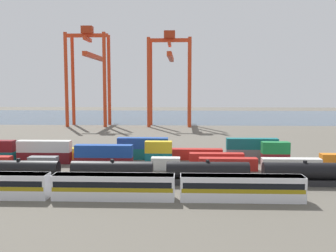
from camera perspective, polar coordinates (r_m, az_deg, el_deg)
The scene contains 28 objects.
ground_plane at distance 122.98m, azimuth -5.44°, elevation -2.33°, with size 420.00×420.00×0.00m, color #5B564C.
harbour_water at distance 229.60m, azimuth -1.86°, elevation 1.47°, with size 400.00×110.00×0.01m, color #384C60.
passenger_train at distance 60.81m, azimuth -8.03°, elevation -8.73°, with size 58.20×3.14×3.90m.
freight_tank_row at distance 69.53m, azimuth -1.24°, elevation -6.87°, with size 66.06×2.95×4.41m.
shipping_container_1 at distance 86.49m, azimuth -17.97°, elevation -5.18°, with size 6.04×2.44×2.60m, color slate.
shipping_container_2 at distance 82.92m, azimuth -9.43°, elevation -5.44°, with size 12.10×2.44×2.60m, color maroon.
shipping_container_3 at distance 82.45m, azimuth -9.46°, elevation -3.66°, with size 12.10×2.44×2.60m, color #1C4299.
shipping_container_4 at distance 81.31m, azimuth -0.35°, elevation -5.58°, with size 6.04×2.44×2.60m, color silver.
shipping_container_5 at distance 81.77m, azimuth 8.87°, elevation -5.58°, with size 12.10×2.44×2.60m, color #AD211C.
shipping_container_6 at distance 84.28m, azimuth 17.76°, elevation -5.45°, with size 12.10×2.44×2.60m, color silver.
shipping_container_9 at distance 92.51m, azimuth -17.79°, elevation -4.47°, with size 12.10×2.44×2.60m, color maroon.
shipping_container_10 at distance 92.10m, azimuth -17.84°, elevation -2.87°, with size 12.10×2.44×2.60m, color silver.
shipping_container_11 at distance 88.92m, azimuth -9.85°, elevation -4.68°, with size 12.10×2.44×2.60m, color #AD211C.
shipping_container_12 at distance 87.14m, azimuth -1.41°, elevation -4.81°, with size 6.04×2.44×2.60m, color #146066.
shipping_container_13 at distance 86.70m, azimuth -1.41°, elevation -3.12°, with size 6.04×2.44×2.60m, color gold.
shipping_container_14 at distance 87.29m, azimuth 7.19°, elevation -4.84°, with size 12.10×2.44×2.60m, color #AD211C.
shipping_container_15 at distance 89.37m, azimuth 15.57°, elevation -4.76°, with size 6.04×2.44×2.60m, color maroon.
shipping_container_16 at distance 88.94m, azimuth 15.61°, elevation -3.11°, with size 6.04×2.44×2.60m, color #197538.
shipping_container_17 at distance 93.23m, azimuth 23.41°, elevation -4.59°, with size 6.04×2.44×2.60m, color orange.
shipping_container_19 at distance 99.38m, azimuth -18.93°, elevation -3.81°, with size 12.10×2.44×2.60m, color #146066.
shipping_container_20 at distance 95.46m, azimuth -11.59°, elevation -3.99°, with size 12.10×2.44×2.60m, color gold.
shipping_container_21 at distance 93.22m, azimuth -3.75°, elevation -4.12°, with size 12.10×2.44×2.60m, color #146066.
shipping_container_22 at distance 92.81m, azimuth -3.76°, elevation -2.54°, with size 12.10×2.44×2.60m, color #1C4299.
shipping_container_23 at distance 92.78m, azimuth 4.31°, elevation -4.17°, with size 12.10×2.44×2.60m, color #AD211C.
shipping_container_24 at distance 94.17m, azimuth 12.30°, elevation -4.14°, with size 12.10×2.44×2.60m, color slate.
shipping_container_25 at distance 93.76m, azimuth 12.33°, elevation -2.58°, with size 12.10×2.44×2.60m, color #146066.
gantry_crane_west at distance 179.77m, azimuth -11.50°, elevation 8.75°, with size 18.34×39.41×43.93m.
gantry_crane_central at distance 175.15m, azimuth 0.27°, elevation 8.68°, with size 19.21×41.08×41.69m.
Camera 1 is at (16.37, -80.64, 17.35)m, focal length 41.18 mm.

